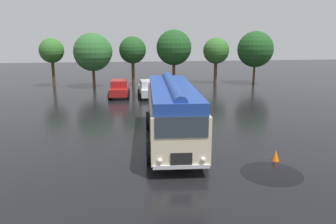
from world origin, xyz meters
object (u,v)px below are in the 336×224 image
car_near_left (119,88)px  traffic_cone (275,155)px  car_mid_left (149,89)px  vintage_bus (172,109)px

car_near_left → traffic_cone: 19.67m
car_near_left → car_mid_left: size_ratio=1.02×
traffic_cone → vintage_bus: bearing=141.9°
traffic_cone → car_mid_left: bearing=104.7°
car_near_left → traffic_cone: size_ratio=7.80×
vintage_bus → car_mid_left: size_ratio=2.44×
car_near_left → car_mid_left: 2.91m
traffic_cone → car_near_left: bearing=112.2°
vintage_bus → car_mid_left: vintage_bus is taller
car_near_left → car_mid_left: bearing=-12.9°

